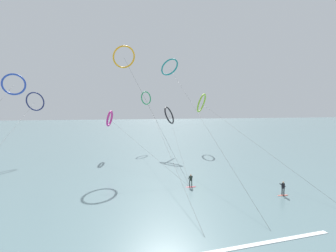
{
  "coord_description": "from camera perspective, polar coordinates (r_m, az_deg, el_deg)",
  "views": [
    {
      "loc": [
        -6.56,
        -11.73,
        10.76
      ],
      "look_at": [
        0.0,
        20.08,
        8.39
      ],
      "focal_mm": 30.67,
      "sensor_mm": 36.0,
      "label": 1
    }
  ],
  "objects": [
    {
      "name": "sea_water",
      "position": [
        117.48,
        -8.4,
        -1.1
      ],
      "size": [
        400.0,
        200.0,
        0.08
      ],
      "primitive_type": "cube",
      "color": "slate",
      "rests_on": "ground"
    },
    {
      "name": "surfer_coral",
      "position": [
        37.26,
        21.89,
        -11.6
      ],
      "size": [
        1.4,
        0.64,
        1.7
      ],
      "rotation": [
        0.0,
        0.0,
        4.94
      ],
      "color": "#EA7260",
      "rests_on": "ground"
    },
    {
      "name": "surfer_crimson",
      "position": [
        38.14,
        4.54,
        -10.94
      ],
      "size": [
        1.4,
        0.71,
        1.7
      ],
      "rotation": [
        0.0,
        0.0,
        2.56
      ],
      "color": "red",
      "rests_on": "ground"
    },
    {
      "name": "kite_charcoal",
      "position": [
        63.33,
        0.25,
        2.13
      ],
      "size": [
        4.59,
        28.84,
        10.47
      ],
      "rotation": [
        0.0,
        0.0,
        1.0
      ],
      "color": "black",
      "rests_on": "ground"
    },
    {
      "name": "kite_cobalt",
      "position": [
        50.79,
        -28.35,
        7.28
      ],
      "size": [
        3.68,
        32.68,
        15.74
      ],
      "rotation": [
        0.0,
        0.0,
        0.34
      ],
      "color": "#2647B7",
      "rests_on": "ground"
    },
    {
      "name": "kite_lime",
      "position": [
        70.01,
        6.69,
        4.56
      ],
      "size": [
        4.26,
        46.54,
        13.62
      ],
      "rotation": [
        0.0,
        0.0,
        4.12
      ],
      "color": "#8CC62D",
      "rests_on": "ground"
    },
    {
      "name": "kite_teal",
      "position": [
        73.32,
        0.3,
        11.66
      ],
      "size": [
        5.18,
        52.69,
        22.63
      ],
      "rotation": [
        0.0,
        0.0,
        5.44
      ],
      "color": "teal",
      "rests_on": "ground"
    },
    {
      "name": "kite_navy",
      "position": [
        62.47,
        -24.89,
        4.43
      ],
      "size": [
        3.51,
        40.64,
        13.4
      ],
      "rotation": [
        0.0,
        0.0,
        0.76
      ],
      "color": "navy",
      "rests_on": "ground"
    },
    {
      "name": "kite_amber",
      "position": [
        55.47,
        -8.73,
        13.4
      ],
      "size": [
        9.75,
        20.85,
        21.77
      ],
      "rotation": [
        0.0,
        0.0,
        3.4
      ],
      "color": "orange",
      "rests_on": "ground"
    },
    {
      "name": "kite_magenta",
      "position": [
        60.28,
        -11.5,
        1.46
      ],
      "size": [
        11.2,
        26.72,
        9.71
      ],
      "rotation": [
        0.0,
        0.0,
        4.43
      ],
      "color": "#CC288E",
      "rests_on": "ground"
    },
    {
      "name": "kite_emerald",
      "position": [
        71.47,
        -4.36,
        5.52
      ],
      "size": [
        3.17,
        51.33,
        14.2
      ],
      "rotation": [
        0.0,
        0.0,
        0.66
      ],
      "color": "#199351",
      "rests_on": "ground"
    },
    {
      "name": "wave_crest_mid",
      "position": [
        23.33,
        10.87,
        -23.2
      ],
      "size": [
        19.44,
        2.81,
        0.12
      ],
      "primitive_type": "cube",
      "rotation": [
        0.0,
        0.0,
        0.12
      ],
      "color": "white",
      "rests_on": "ground"
    }
  ]
}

